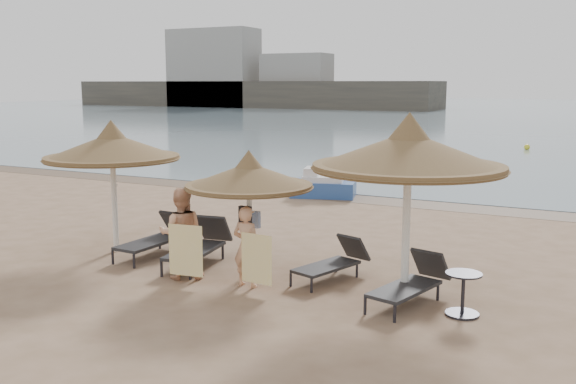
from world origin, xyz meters
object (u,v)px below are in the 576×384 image
Objects in this scene: lounger_near_left at (201,244)px; side_table at (463,295)px; palapa_center at (249,176)px; lounger_far_left at (157,237)px; lounger_near_right at (334,261)px; person_right at (247,240)px; person_left at (181,226)px; palapa_right at (409,152)px; lounger_far_right at (412,282)px; palapa_left at (112,147)px; pedal_boat at (323,186)px.

side_table is at bearing -14.96° from lounger_near_left.
side_table is at bearing -4.98° from palapa_center.
lounger_far_left is 2.81× the size of side_table.
person_right is at bearing -119.50° from lounger_near_right.
lounger_far_left is 2.02m from person_left.
lounger_near_right is at bearing -3.33° from lounger_near_left.
palapa_right is 1.54× the size of lounger_near_left.
person_right is (1.40, 0.11, -0.15)m from person_left.
lounger_far_right is at bearing -169.56° from person_right.
side_table is (7.86, -0.60, -2.03)m from palapa_left.
person_right reaches higher than lounger_near_left.
lounger_near_left reaches higher than lounger_far_right.
person_right is 0.76× the size of pedal_boat.
palapa_right is 2.83m from lounger_near_right.
lounger_near_left is (2.28, 0.03, -1.95)m from palapa_left.
lounger_far_right is 0.84× the size of pedal_boat.
pedal_boat reaches higher than lounger_near_left.
lounger_far_left is 0.94× the size of lounger_near_left.
palapa_left is 5.60m from lounger_near_right.
lounger_near_right is (-1.58, 0.61, -2.26)m from palapa_right.
palapa_left is 1.40× the size of lounger_near_left.
lounger_far_left is 3.14m from person_right.
pedal_boat is at bearing 132.80° from lounger_near_right.
palapa_left reaches higher than lounger_near_right.
palapa_center is 1.36× the size of lounger_near_right.
lounger_far_left is at bearing 171.11° from palapa_center.
lounger_near_left reaches higher than side_table.
lounger_near_right is (4.19, 0.12, -0.05)m from lounger_far_left.
palapa_center is at bearing -6.04° from lounger_far_left.
lounger_near_right is at bearing 161.32° from side_table.
palapa_left is at bearing 175.64° from side_table.
person_left is (-4.25, -0.68, -1.58)m from palapa_right.
person_left is at bearing 5.46° from person_right.
person_left reaches higher than side_table.
palapa_left is 4.18× the size of side_table.
pedal_boat is at bearing 125.37° from side_table.
lounger_near_right is at bearing 18.26° from palapa_center.
palapa_center reaches higher than lounger_near_left.
lounger_near_left is at bearing 169.24° from palapa_center.
palapa_left is 6.81m from palapa_right.
side_table is at bearing -3.62° from lounger_far_left.
lounger_near_right is 2.79m from side_table.
palapa_center is at bearing -63.45° from person_right.
lounger_far_right is 3.10m from person_right.
lounger_far_right is (5.93, -0.55, -0.02)m from lounger_far_left.
lounger_far_left is (1.02, 0.18, -1.97)m from palapa_left.
person_right is at bearing -155.89° from lounger_far_right.
lounger_far_left is at bearing -160.65° from lounger_near_right.
side_table is at bearing 0.74° from lounger_far_right.
lounger_far_left reaches higher than lounger_far_right.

